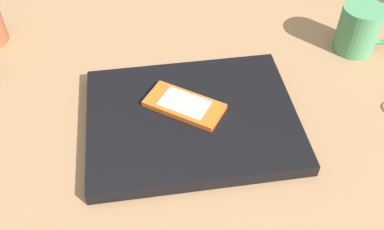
# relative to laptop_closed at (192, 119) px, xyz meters

# --- Properties ---
(desk_surface) EXTENTS (1.20, 0.80, 0.03)m
(desk_surface) POSITION_rel_laptop_closed_xyz_m (-0.09, 0.01, -0.03)
(desk_surface) COLOR #9E7751
(desk_surface) RESTS_ON ground
(laptop_closed) EXTENTS (0.38, 0.34, 0.02)m
(laptop_closed) POSITION_rel_laptop_closed_xyz_m (0.00, 0.00, 0.00)
(laptop_closed) COLOR black
(laptop_closed) RESTS_ON desk_surface
(cell_phone_on_laptop) EXTENTS (0.13, 0.09, 0.01)m
(cell_phone_on_laptop) POSITION_rel_laptop_closed_xyz_m (-0.01, 0.01, 0.02)
(cell_phone_on_laptop) COLOR orange
(cell_phone_on_laptop) RESTS_ON laptop_closed
(coffee_mug) EXTENTS (0.10, 0.07, 0.09)m
(coffee_mug) POSITION_rel_laptop_closed_xyz_m (0.26, 0.24, 0.03)
(coffee_mug) COLOR #4C9360
(coffee_mug) RESTS_ON desk_surface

